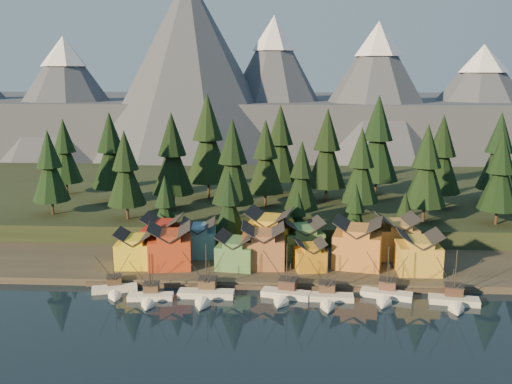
# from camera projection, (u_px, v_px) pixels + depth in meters

# --- Properties ---
(ground) EXTENTS (500.00, 500.00, 0.00)m
(ground) POSITION_uv_depth(u_px,v_px,m) (273.00, 320.00, 103.86)
(ground) COLOR black
(ground) RESTS_ON ground
(shore_strip) EXTENTS (400.00, 50.00, 1.50)m
(shore_strip) POSITION_uv_depth(u_px,v_px,m) (277.00, 250.00, 142.78)
(shore_strip) COLOR #322F24
(shore_strip) RESTS_ON ground
(hillside) EXTENTS (420.00, 100.00, 6.00)m
(hillside) POSITION_uv_depth(u_px,v_px,m) (280.00, 198.00, 191.16)
(hillside) COLOR black
(hillside) RESTS_ON ground
(dock) EXTENTS (80.00, 4.00, 1.00)m
(dock) POSITION_uv_depth(u_px,v_px,m) (275.00, 285.00, 119.88)
(dock) COLOR #41392E
(dock) RESTS_ON ground
(mountain_ridge) EXTENTS (560.00, 190.00, 90.00)m
(mountain_ridge) POSITION_uv_depth(u_px,v_px,m) (276.00, 107.00, 307.36)
(mountain_ridge) COLOR #4B5160
(mountain_ridge) RESTS_ON ground
(boat_0) EXTENTS (9.75, 10.14, 10.23)m
(boat_0) POSITION_uv_depth(u_px,v_px,m) (114.00, 284.00, 116.36)
(boat_0) COLOR white
(boat_0) RESTS_ON ground
(boat_1) EXTENTS (9.38, 10.07, 10.36)m
(boat_1) POSITION_uv_depth(u_px,v_px,m) (149.00, 292.00, 112.17)
(boat_1) COLOR white
(boat_1) RESTS_ON ground
(boat_2) EXTENTS (11.56, 12.56, 12.13)m
(boat_2) POSITION_uv_depth(u_px,v_px,m) (205.00, 289.00, 113.11)
(boat_2) COLOR silver
(boat_2) RESTS_ON ground
(boat_3) EXTENTS (10.46, 11.02, 12.08)m
(boat_3) POSITION_uv_depth(u_px,v_px,m) (285.00, 288.00, 113.24)
(boat_3) COLOR silver
(boat_3) RESTS_ON ground
(boat_4) EXTENTS (10.83, 11.74, 11.14)m
(boat_4) POSITION_uv_depth(u_px,v_px,m) (327.00, 293.00, 111.70)
(boat_4) COLOR beige
(boat_4) RESTS_ON ground
(boat_5) EXTENTS (10.84, 11.30, 11.63)m
(boat_5) POSITION_uv_depth(u_px,v_px,m) (386.00, 289.00, 113.13)
(boat_5) COLOR silver
(boat_5) RESTS_ON ground
(boat_6) EXTENTS (10.10, 10.71, 11.87)m
(boat_6) POSITION_uv_depth(u_px,v_px,m) (455.00, 294.00, 110.00)
(boat_6) COLOR beige
(boat_6) RESTS_ON ground
(house_front_0) EXTENTS (8.65, 8.22, 8.26)m
(house_front_0) POSITION_uv_depth(u_px,v_px,m) (136.00, 248.00, 127.58)
(house_front_0) COLOR yellow
(house_front_0) RESTS_ON shore_strip
(house_front_1) EXTENTS (10.55, 10.24, 9.63)m
(house_front_1) POSITION_uv_depth(u_px,v_px,m) (170.00, 245.00, 127.07)
(house_front_1) COLOR #A33619
(house_front_1) RESTS_ON shore_strip
(house_front_2) EXTENTS (9.07, 9.12, 7.90)m
(house_front_2) POSITION_uv_depth(u_px,v_px,m) (236.00, 249.00, 126.79)
(house_front_2) COLOR #497D43
(house_front_2) RESTS_ON shore_strip
(house_front_3) EXTENTS (9.74, 9.31, 9.59)m
(house_front_3) POSITION_uv_depth(u_px,v_px,m) (263.00, 244.00, 127.54)
(house_front_3) COLOR #965C35
(house_front_3) RESTS_ON shore_strip
(house_front_4) EXTENTS (7.51, 7.92, 6.58)m
(house_front_4) POSITION_uv_depth(u_px,v_px,m) (310.00, 254.00, 125.80)
(house_front_4) COLOR #C2831B
(house_front_4) RESTS_ON shore_strip
(house_front_5) EXTENTS (12.12, 11.40, 10.87)m
(house_front_5) POSITION_uv_depth(u_px,v_px,m) (358.00, 242.00, 127.34)
(house_front_5) COLOR #B9732F
(house_front_5) RESTS_ON shore_strip
(house_front_6) EXTENTS (9.19, 8.70, 9.10)m
(house_front_6) POSITION_uv_depth(u_px,v_px,m) (418.00, 251.00, 123.73)
(house_front_6) COLOR gold
(house_front_6) RESTS_ON shore_strip
(house_back_0) EXTENTS (9.10, 8.75, 9.66)m
(house_back_0) POSITION_uv_depth(u_px,v_px,m) (163.00, 234.00, 135.19)
(house_back_0) COLOR maroon
(house_back_0) RESTS_ON shore_strip
(house_back_1) EXTENTS (8.42, 8.51, 8.73)m
(house_back_1) POSITION_uv_depth(u_px,v_px,m) (199.00, 237.00, 134.89)
(house_back_1) COLOR #3B6B8C
(house_back_1) RESTS_ON shore_strip
(house_back_2) EXTENTS (11.81, 11.11, 10.98)m
(house_back_2) POSITION_uv_depth(u_px,v_px,m) (269.00, 231.00, 135.73)
(house_back_2) COLOR gold
(house_back_2) RESTS_ON shore_strip
(house_back_3) EXTENTS (10.44, 9.66, 9.19)m
(house_back_3) POSITION_uv_depth(u_px,v_px,m) (303.00, 238.00, 133.53)
(house_back_3) COLOR #45753F
(house_back_3) RESTS_ON shore_strip
(house_back_4) EXTENTS (8.60, 8.27, 9.20)m
(house_back_4) POSITION_uv_depth(u_px,v_px,m) (361.00, 239.00, 132.57)
(house_back_4) COLOR #49874C
(house_back_4) RESTS_ON shore_strip
(house_back_5) EXTENTS (9.74, 9.84, 10.04)m
(house_back_5) POSITION_uv_depth(u_px,v_px,m) (396.00, 235.00, 134.10)
(house_back_5) COLOR #A5783A
(house_back_5) RESTS_ON shore_strip
(tree_hill_0) EXTENTS (10.01, 10.01, 23.32)m
(tree_hill_0) POSITION_uv_depth(u_px,v_px,m) (50.00, 169.00, 154.15)
(tree_hill_0) COLOR #332319
(tree_hill_0) RESTS_ON hillside
(tree_hill_1) EXTENTS (11.60, 11.60, 27.02)m
(tree_hill_1) POSITION_uv_depth(u_px,v_px,m) (111.00, 153.00, 168.71)
(tree_hill_1) COLOR #332319
(tree_hill_1) RESTS_ON hillside
(tree_hill_2) EXTENTS (10.19, 10.19, 23.74)m
(tree_hill_2) POSITION_uv_depth(u_px,v_px,m) (126.00, 171.00, 149.00)
(tree_hill_2) COLOR #332319
(tree_hill_2) RESTS_ON hillside
(tree_hill_3) EXTENTS (11.84, 11.84, 27.57)m
(tree_hill_3) POSITION_uv_depth(u_px,v_px,m) (172.00, 157.00, 159.75)
(tree_hill_3) COLOR #332319
(tree_hill_3) RESTS_ON hillside
(tree_hill_4) EXTENTS (13.87, 13.87, 32.30)m
(tree_hill_4) POSITION_uv_depth(u_px,v_px,m) (208.00, 141.00, 173.43)
(tree_hill_4) COLOR #332319
(tree_hill_4) RESTS_ON hillside
(tree_hill_5) EXTENTS (11.46, 11.46, 26.69)m
(tree_hill_5) POSITION_uv_depth(u_px,v_px,m) (233.00, 165.00, 149.10)
(tree_hill_5) COLOR #332319
(tree_hill_5) RESTS_ON hillside
(tree_hill_6) EXTENTS (10.85, 10.85, 25.28)m
(tree_hill_6) POSITION_uv_depth(u_px,v_px,m) (266.00, 159.00, 163.48)
(tree_hill_6) COLOR #332319
(tree_hill_6) RESTS_ON hillside
(tree_hill_7) EXTENTS (9.11, 9.11, 21.22)m
(tree_hill_7) POSITION_uv_depth(u_px,v_px,m) (302.00, 178.00, 146.79)
(tree_hill_7) COLOR #332319
(tree_hill_7) RESTS_ON hillside
(tree_hill_8) EXTENTS (12.04, 12.04, 28.06)m
(tree_hill_8) POSITION_uv_depth(u_px,v_px,m) (327.00, 151.00, 169.03)
(tree_hill_8) COLOR #332319
(tree_hill_8) RESTS_ON hillside
(tree_hill_9) EXTENTS (10.34, 10.34, 24.10)m
(tree_hill_9) POSITION_uv_depth(u_px,v_px,m) (361.00, 168.00, 152.44)
(tree_hill_9) COLOR #332319
(tree_hill_9) RESTS_ON hillside
(tree_hill_10) EXTENTS (13.60, 13.60, 31.68)m
(tree_hill_10) POSITION_uv_depth(u_px,v_px,m) (378.00, 142.00, 175.57)
(tree_hill_10) COLOR #332319
(tree_hill_10) RESTS_ON hillside
(tree_hill_11) EXTENTS (10.99, 10.99, 25.60)m
(tree_hill_11) POSITION_uv_depth(u_px,v_px,m) (426.00, 169.00, 146.51)
(tree_hill_11) COLOR #332319
(tree_hill_11) RESTS_ON hillside
(tree_hill_12) EXTENTS (11.49, 11.49, 26.76)m
(tree_hill_12) POSITION_uv_depth(u_px,v_px,m) (442.00, 157.00, 161.58)
(tree_hill_12) COLOR #332319
(tree_hill_12) RESTS_ON hillside
(tree_hill_13) EXTENTS (10.23, 10.23, 23.83)m
(tree_hill_13) POSITION_uv_depth(u_px,v_px,m) (500.00, 174.00, 143.78)
(tree_hill_13) COLOR #332319
(tree_hill_13) RESTS_ON hillside
(tree_hill_14) EXTENTS (11.67, 11.67, 27.19)m
(tree_hill_14) POSITION_uv_depth(u_px,v_px,m) (499.00, 154.00, 166.42)
(tree_hill_14) COLOR #332319
(tree_hill_14) RESTS_ON hillside
(tree_hill_15) EXTENTS (12.29, 12.29, 28.64)m
(tree_hill_15) POSITION_uv_depth(u_px,v_px,m) (280.00, 145.00, 179.49)
(tree_hill_15) COLOR #332319
(tree_hill_15) RESTS_ON hillside
(tree_hill_16) EXTENTS (10.39, 10.39, 24.20)m
(tree_hill_16) POSITION_uv_depth(u_px,v_px,m) (65.00, 153.00, 179.78)
(tree_hill_16) COLOR #332319
(tree_hill_16) RESTS_ON hillside
(tree_shore_0) EXTENTS (7.70, 7.70, 17.94)m
(tree_shore_0) POSITION_uv_depth(u_px,v_px,m) (165.00, 207.00, 142.12)
(tree_shore_0) COLOR #332319
(tree_shore_0) RESTS_ON shore_strip
(tree_shore_1) EXTENTS (8.27, 8.27, 19.27)m
(tree_shore_1) POSITION_uv_depth(u_px,v_px,m) (229.00, 205.00, 141.10)
(tree_shore_1) COLOR #332319
(tree_shore_1) RESTS_ON shore_strip
(tree_shore_2) EXTENTS (6.20, 6.20, 14.45)m
(tree_shore_2) POSITION_uv_depth(u_px,v_px,m) (298.00, 216.00, 140.73)
(tree_shore_2) COLOR #332319
(tree_shore_2) RESTS_ON shore_strip
(tree_shore_3) EXTENTS (7.13, 7.13, 16.60)m
(tree_shore_3) POSITION_uv_depth(u_px,v_px,m) (355.00, 213.00, 139.72)
(tree_shore_3) COLOR #332319
(tree_shore_3) RESTS_ON shore_strip
(tree_shore_4) EXTENTS (6.20, 6.20, 14.45)m
(tree_shore_4) POSITION_uv_depth(u_px,v_px,m) (404.00, 218.00, 139.32)
(tree_shore_4) COLOR #332319
(tree_shore_4) RESTS_ON shore_strip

